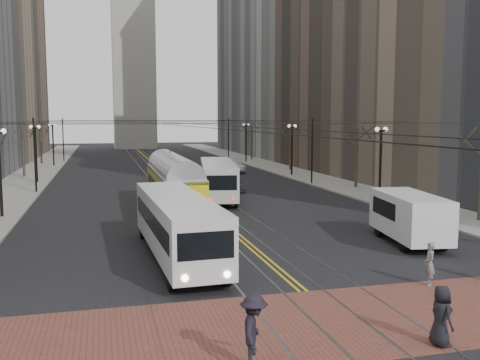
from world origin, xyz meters
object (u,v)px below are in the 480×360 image
sedan_silver (233,166)px  streetcar (173,190)px  sedan_grey (231,183)px  transit_bus (177,228)px  pedestrian_b (430,264)px  rear_bus (218,181)px  cargo_van (409,219)px  pedestrian_d (254,331)px  pedestrian_a (441,316)px

sedan_silver → streetcar: bearing=-121.0°
streetcar → sedan_grey: size_ratio=3.15×
transit_bus → pedestrian_b: transit_bus is taller
rear_bus → sedan_grey: bearing=72.8°
streetcar → cargo_van: 16.45m
streetcar → rear_bus: 6.84m
rear_bus → sedan_silver: size_ratio=2.54×
streetcar → rear_bus: (4.30, 5.32, -0.06)m
transit_bus → pedestrian_d: bearing=-90.3°
pedestrian_a → sedan_silver: bearing=-7.2°
sedan_grey → pedestrian_b: pedestrian_b is taller
streetcar → sedan_silver: bearing=68.1°
rear_bus → pedestrian_d: bearing=-91.0°
transit_bus → streetcar: (1.44, 12.48, 0.11)m
sedan_grey → pedestrian_a: size_ratio=2.41×
transit_bus → pedestrian_b: size_ratio=6.84×
streetcar → rear_bus: bearing=51.3°
sedan_silver → pedestrian_b: bearing=-102.8°
transit_bus → pedestrian_a: transit_bus is taller
sedan_grey → pedestrian_b: 28.74m
transit_bus → sedan_grey: bearing=68.0°
pedestrian_d → pedestrian_a: bearing=-70.8°
streetcar → cargo_van: (10.69, -12.50, -0.28)m
pedestrian_a → pedestrian_d: 5.58m
sedan_silver → pedestrian_b: size_ratio=2.67×
transit_bus → sedan_silver: (12.09, 38.57, -0.71)m
transit_bus → rear_bus: size_ratio=1.01×
cargo_van → pedestrian_a: (-6.15, -11.50, -0.41)m
sedan_silver → sedan_grey: bearing=-113.0°
transit_bus → sedan_silver: transit_bus is taller
cargo_van → sedan_grey: 22.62m
sedan_silver → pedestrian_b: 45.20m
transit_bus → streetcar: size_ratio=0.88×
sedan_grey → pedestrian_d: pedestrian_d is taller
cargo_van → pedestrian_b: size_ratio=3.43×
sedan_grey → rear_bus: bearing=-120.5°
sedan_silver → pedestrian_d: bearing=-111.9°
streetcar → pedestrian_d: bearing=-92.2°
streetcar → pedestrian_d: 24.03m
pedestrian_b → transit_bus: bearing=-109.0°
streetcar → pedestrian_a: streetcar is taller
cargo_van → pedestrian_d: 16.43m
sedan_silver → pedestrian_b: (-3.12, -45.09, 0.12)m
transit_bus → rear_bus: (5.74, 17.79, 0.05)m
sedan_silver → pedestrian_b: pedestrian_b is taller
streetcar → pedestrian_d: streetcar is taller
sedan_grey → sedan_silver: (4.14, 16.37, 0.03)m
transit_bus → pedestrian_d: transit_bus is taller
streetcar → pedestrian_b: (7.53, -19.00, -0.71)m
streetcar → sedan_grey: streetcar is taller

